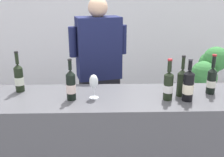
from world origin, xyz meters
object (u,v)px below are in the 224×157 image
Objects in this scene: wine_bottle_2 at (19,77)px; person_server at (99,81)px; wine_bottle_0 at (188,86)px; wine_bottle_1 at (212,80)px; wine_bottle_3 at (182,81)px; wine_bottle_4 at (71,85)px; potted_shrub at (207,78)px; wine_bottle_5 at (168,85)px; wine_glass at (94,83)px.

wine_bottle_2 is 0.21× the size of person_server.
person_server reaches higher than wine_bottle_0.
wine_bottle_1 is 0.20× the size of person_server.
wine_bottle_3 is at bearing -45.21° from person_server.
wine_bottle_0 is 1.01× the size of wine_bottle_1.
wine_bottle_2 is at bearing 174.05° from wine_bottle_3.
wine_bottle_4 is at bearing -105.19° from person_server.
person_server reaches higher than potted_shrub.
wine_bottle_1 is 0.32× the size of potted_shrub.
wine_bottle_3 is 1.02× the size of wine_bottle_5.
wine_bottle_1 is (0.23, 0.14, -0.01)m from wine_bottle_0.
wine_bottle_4 is at bearing -174.89° from wine_bottle_1.
wine_bottle_2 is (-1.34, 0.23, 0.00)m from wine_bottle_0.
wine_bottle_3 is at bearing -5.95° from wine_bottle_2.
person_server is at bearing 39.61° from wine_bottle_2.
wine_bottle_4 is 0.18m from wine_glass.
wine_bottle_3 is 1.72× the size of wine_glass.
wine_bottle_1 is 0.99× the size of wine_bottle_3.
potted_shrub is at bearing 26.08° from person_server.
wine_bottle_1 is at bearing 31.47° from wine_bottle_0.
person_server is at bearing 134.79° from wine_bottle_3.
wine_glass is (-0.69, -0.03, 0.01)m from wine_bottle_3.
person_server is at bearing -153.92° from potted_shrub.
wine_bottle_4 is 0.79m from person_server.
wine_bottle_4 is at bearing -138.81° from potted_shrub.
wine_bottle_2 reaches higher than potted_shrub.
wine_bottle_2 is 0.64m from wine_glass.
potted_shrub is (1.46, 1.40, -0.44)m from wine_glass.
person_server is at bearing 145.91° from wine_bottle_1.
wine_bottle_4 is at bearing -170.94° from wine_glass.
wine_bottle_4 reaches higher than potted_shrub.
wine_bottle_3 is 0.32× the size of potted_shrub.
wine_bottle_3 is at bearing 103.18° from wine_bottle_0.
wine_bottle_0 is at bearing -8.91° from wine_bottle_5.
wine_bottle_4 is (-1.12, -0.10, 0.00)m from wine_bottle_1.
wine_bottle_0 reaches higher than wine_bottle_1.
wine_bottle_3 reaches higher than wine_glass.
wine_bottle_4 is at bearing -176.48° from wine_bottle_3.
potted_shrub is (2.08, 1.24, -0.43)m from wine_bottle_2.
wine_bottle_0 is at bearing -148.53° from wine_bottle_1.
wine_bottle_2 is at bearing 157.09° from wine_bottle_4.
wine_bottle_3 reaches higher than wine_bottle_0.
wine_glass is at bearing -14.65° from wine_bottle_2.
person_server is (0.02, 0.70, -0.23)m from wine_glass.
wine_bottle_0 is 1.71m from potted_shrub.
wine_bottle_0 is 0.20× the size of person_server.
wine_bottle_2 is at bearing -149.26° from potted_shrub.
wine_bottle_5 is 0.20× the size of person_server.
wine_bottle_1 is at bearing 4.38° from wine_glass.
wine_bottle_3 is at bearing -169.62° from wine_bottle_1.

